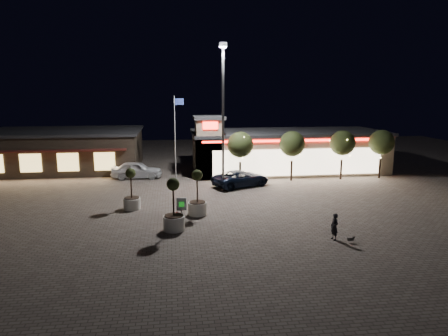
{
  "coord_description": "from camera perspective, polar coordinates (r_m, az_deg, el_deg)",
  "views": [
    {
      "loc": [
        -2.32,
        -25.33,
        8.54
      ],
      "look_at": [
        1.81,
        6.0,
        2.38
      ],
      "focal_mm": 32.0,
      "sensor_mm": 36.0,
      "label": 1
    }
  ],
  "objects": [
    {
      "name": "white_sedan",
      "position": [
        40.23,
        -12.37,
        -0.27
      ],
      "size": [
        5.02,
        2.31,
        1.67
      ],
      "primitive_type": "imported",
      "rotation": [
        0.0,
        0.0,
        1.5
      ],
      "color": "silver",
      "rests_on": "ground"
    },
    {
      "name": "planter_left",
      "position": [
        29.86,
        -13.05,
        -4.01
      ],
      "size": [
        1.24,
        1.24,
        3.05
      ],
      "color": "silver",
      "rests_on": "ground"
    },
    {
      "name": "string_tree_b",
      "position": [
        38.38,
        9.73,
        3.41
      ],
      "size": [
        2.42,
        2.42,
        4.79
      ],
      "color": "#332319",
      "rests_on": "ground"
    },
    {
      "name": "valet_sign",
      "position": [
        25.47,
        -6.08,
        -5.51
      ],
      "size": [
        0.62,
        0.12,
        1.88
      ],
      "color": "gray",
      "rests_on": "ground"
    },
    {
      "name": "retail_building",
      "position": [
        43.28,
        8.44,
        2.5
      ],
      "size": [
        20.4,
        8.4,
        6.1
      ],
      "color": "tan",
      "rests_on": "ground"
    },
    {
      "name": "string_tree_d",
      "position": [
        41.92,
        21.59,
        3.43
      ],
      "size": [
        2.42,
        2.42,
        4.79
      ],
      "color": "#332319",
      "rests_on": "ground"
    },
    {
      "name": "ground",
      "position": [
        26.83,
        -2.18,
        -7.54
      ],
      "size": [
        90.0,
        90.0,
        0.0
      ],
      "primitive_type": "plane",
      "color": "#6B5F56",
      "rests_on": "ground"
    },
    {
      "name": "string_tree_a",
      "position": [
        37.21,
        2.34,
        3.33
      ],
      "size": [
        2.42,
        2.42,
        4.79
      ],
      "color": "#332319",
      "rests_on": "ground"
    },
    {
      "name": "restaurant_building",
      "position": [
        47.22,
        -21.77,
        2.47
      ],
      "size": [
        16.4,
        11.0,
        4.3
      ],
      "color": "#382D23",
      "rests_on": "ground"
    },
    {
      "name": "pedestrian",
      "position": [
        24.2,
        15.51,
        -8.08
      ],
      "size": [
        0.49,
        0.64,
        1.57
      ],
      "primitive_type": "imported",
      "rotation": [
        0.0,
        0.0,
        -1.34
      ],
      "color": "black",
      "rests_on": "ground"
    },
    {
      "name": "floodlight_pole",
      "position": [
        33.65,
        -0.13,
        8.44
      ],
      "size": [
        0.6,
        0.4,
        12.38
      ],
      "color": "gray",
      "rests_on": "ground"
    },
    {
      "name": "dog",
      "position": [
        24.22,
        17.75,
        -9.56
      ],
      "size": [
        0.46,
        0.22,
        0.25
      ],
      "color": "#59514C",
      "rests_on": "ground"
    },
    {
      "name": "flagpole",
      "position": [
        38.52,
        -6.88,
        5.29
      ],
      "size": [
        0.95,
        0.1,
        8.0
      ],
      "color": "white",
      "rests_on": "ground"
    },
    {
      "name": "planter_mid",
      "position": [
        25.0,
        -7.18,
        -6.55
      ],
      "size": [
        1.35,
        1.35,
        3.32
      ],
      "color": "silver",
      "rests_on": "ground"
    },
    {
      "name": "planter_right",
      "position": [
        27.91,
        -3.83,
        -4.7
      ],
      "size": [
        1.3,
        1.3,
        3.2
      ],
      "color": "silver",
      "rests_on": "ground"
    },
    {
      "name": "string_tree_c",
      "position": [
        40.14,
        16.58,
        3.44
      ],
      "size": [
        2.42,
        2.42,
        4.79
      ],
      "color": "#332319",
      "rests_on": "ground"
    },
    {
      "name": "pickup_truck",
      "position": [
        36.04,
        2.46,
        -1.48
      ],
      "size": [
        5.86,
        4.44,
        1.48
      ],
      "primitive_type": "imported",
      "rotation": [
        0.0,
        0.0,
        2.0
      ],
      "color": "black",
      "rests_on": "ground"
    }
  ]
}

